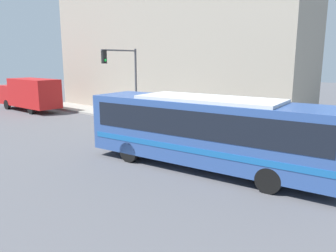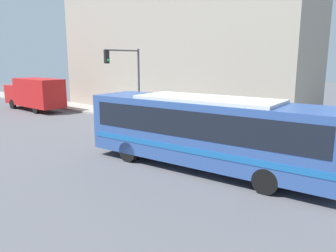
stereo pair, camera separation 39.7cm
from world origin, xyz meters
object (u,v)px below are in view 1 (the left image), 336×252
(traffic_light_pole, at_px, (125,72))
(pedestrian_mid_block, at_px, (229,116))
(fire_hydrant, at_px, (212,125))
(delivery_truck, at_px, (30,93))
(pedestrian_near_corner, at_px, (139,107))
(city_bus, at_px, (208,128))
(parking_meter, at_px, (169,112))

(traffic_light_pole, bearing_deg, pedestrian_mid_block, -76.56)
(pedestrian_mid_block, bearing_deg, fire_hydrant, 140.91)
(delivery_truck, distance_m, traffic_light_pole, 11.31)
(traffic_light_pole, height_order, pedestrian_near_corner, traffic_light_pole)
(delivery_truck, distance_m, pedestrian_mid_block, 18.92)
(delivery_truck, distance_m, fire_hydrant, 18.13)
(city_bus, height_order, delivery_truck, city_bus)
(delivery_truck, xyz_separation_m, traffic_light_pole, (1.55, -10.99, 2.17))
(delivery_truck, relative_size, fire_hydrant, 10.43)
(fire_hydrant, bearing_deg, pedestrian_near_corner, 85.43)
(parking_meter, height_order, pedestrian_mid_block, pedestrian_mid_block)
(parking_meter, bearing_deg, traffic_light_pole, 106.22)
(fire_hydrant, bearing_deg, delivery_truck, 98.03)
(traffic_light_pole, xyz_separation_m, pedestrian_near_corner, (1.54, 0.11, -2.76))
(fire_hydrant, height_order, pedestrian_mid_block, pedestrian_mid_block)
(pedestrian_near_corner, bearing_deg, delivery_truck, 105.86)
(traffic_light_pole, distance_m, pedestrian_near_corner, 3.16)
(city_bus, bearing_deg, pedestrian_mid_block, 16.57)
(delivery_truck, bearing_deg, city_bus, -99.32)
(fire_hydrant, distance_m, pedestrian_near_corner, 7.08)
(city_bus, xyz_separation_m, pedestrian_mid_block, (6.88, 2.77, -0.70))
(traffic_light_pole, distance_m, pedestrian_mid_block, 8.29)
(fire_hydrant, relative_size, traffic_light_pole, 0.14)
(parking_meter, bearing_deg, delivery_truck, 100.00)
(parking_meter, relative_size, pedestrian_near_corner, 0.79)
(city_bus, bearing_deg, pedestrian_near_corner, 52.49)
(pedestrian_near_corner, xyz_separation_m, pedestrian_mid_block, (0.28, -7.73, 0.08))
(delivery_truck, bearing_deg, pedestrian_mid_block, -79.72)
(traffic_light_pole, relative_size, pedestrian_mid_block, 2.91)
(pedestrian_near_corner, bearing_deg, parking_meter, -99.25)
(traffic_light_pole, distance_m, parking_meter, 4.43)
(parking_meter, distance_m, pedestrian_near_corner, 3.50)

